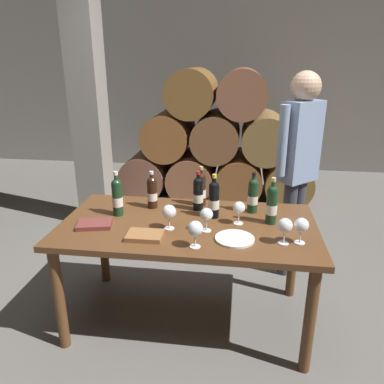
% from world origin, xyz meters
% --- Properties ---
extents(ground_plane, '(14.00, 14.00, 0.00)m').
position_xyz_m(ground_plane, '(0.00, 0.00, 0.00)').
color(ground_plane, '#66635E').
extents(cellar_back_wall, '(10.00, 0.24, 2.80)m').
position_xyz_m(cellar_back_wall, '(0.00, 4.20, 1.40)').
color(cellar_back_wall, gray).
rests_on(cellar_back_wall, ground_plane).
extents(barrel_stack, '(2.49, 0.90, 1.69)m').
position_xyz_m(barrel_stack, '(-0.00, 2.60, 0.72)').
color(barrel_stack, brown).
rests_on(barrel_stack, ground_plane).
extents(stone_pillar, '(0.32, 0.32, 2.60)m').
position_xyz_m(stone_pillar, '(-1.30, 1.60, 1.30)').
color(stone_pillar, gray).
rests_on(stone_pillar, ground_plane).
extents(dining_table, '(1.70, 0.90, 0.76)m').
position_xyz_m(dining_table, '(0.00, 0.00, 0.67)').
color(dining_table, brown).
rests_on(dining_table, ground_plane).
extents(wine_bottle_0, '(0.07, 0.07, 0.29)m').
position_xyz_m(wine_bottle_0, '(0.04, 0.24, 0.89)').
color(wine_bottle_0, black).
rests_on(wine_bottle_0, dining_table).
extents(wine_bottle_1, '(0.07, 0.07, 0.32)m').
position_xyz_m(wine_bottle_1, '(-0.51, 0.07, 0.90)').
color(wine_bottle_1, '#19381E').
rests_on(wine_bottle_1, dining_table).
extents(wine_bottle_2, '(0.07, 0.07, 0.30)m').
position_xyz_m(wine_bottle_2, '(0.43, 0.26, 0.89)').
color(wine_bottle_2, '#19381E').
rests_on(wine_bottle_2, dining_table).
extents(wine_bottle_3, '(0.07, 0.07, 0.28)m').
position_xyz_m(wine_bottle_3, '(-0.30, 0.24, 0.88)').
color(wine_bottle_3, black).
rests_on(wine_bottle_3, dining_table).
extents(wine_bottle_4, '(0.07, 0.07, 0.31)m').
position_xyz_m(wine_bottle_4, '(0.16, 0.12, 0.89)').
color(wine_bottle_4, black).
rests_on(wine_bottle_4, dining_table).
extents(wine_bottle_5, '(0.07, 0.07, 0.30)m').
position_xyz_m(wine_bottle_5, '(0.05, 0.34, 0.89)').
color(wine_bottle_5, black).
rests_on(wine_bottle_5, dining_table).
extents(wine_bottle_6, '(0.07, 0.07, 0.32)m').
position_xyz_m(wine_bottle_6, '(0.55, 0.08, 0.90)').
color(wine_bottle_6, '#19381E').
rests_on(wine_bottle_6, dining_table).
extents(wine_glass_0, '(0.09, 0.09, 0.16)m').
position_xyz_m(wine_glass_0, '(0.09, -0.32, 0.88)').
color(wine_glass_0, white).
rests_on(wine_glass_0, dining_table).
extents(wine_glass_1, '(0.09, 0.09, 0.16)m').
position_xyz_m(wine_glass_1, '(0.61, -0.21, 0.87)').
color(wine_glass_1, white).
rests_on(wine_glass_1, dining_table).
extents(wine_glass_2, '(0.08, 0.08, 0.16)m').
position_xyz_m(wine_glass_2, '(0.13, -0.10, 0.87)').
color(wine_glass_2, white).
rests_on(wine_glass_2, dining_table).
extents(wine_glass_3, '(0.09, 0.09, 0.16)m').
position_xyz_m(wine_glass_3, '(-0.11, -0.10, 0.88)').
color(wine_glass_3, white).
rests_on(wine_glass_3, dining_table).
extents(wine_glass_4, '(0.09, 0.09, 0.16)m').
position_xyz_m(wine_glass_4, '(0.70, -0.19, 0.87)').
color(wine_glass_4, white).
rests_on(wine_glass_4, dining_table).
extents(wine_glass_5, '(0.08, 0.08, 0.16)m').
position_xyz_m(wine_glass_5, '(0.33, 0.04, 0.87)').
color(wine_glass_5, white).
rests_on(wine_glass_5, dining_table).
extents(tasting_notebook, '(0.25, 0.21, 0.03)m').
position_xyz_m(tasting_notebook, '(-0.60, -0.13, 0.77)').
color(tasting_notebook, brown).
rests_on(tasting_notebook, dining_table).
extents(leather_ledger, '(0.22, 0.16, 0.03)m').
position_xyz_m(leather_ledger, '(-0.23, -0.25, 0.77)').
color(leather_ledger, '#936038').
rests_on(leather_ledger, dining_table).
extents(serving_plate, '(0.24, 0.24, 0.01)m').
position_xyz_m(serving_plate, '(0.32, -0.20, 0.77)').
color(serving_plate, white).
rests_on(serving_plate, dining_table).
extents(sommelier_presenting, '(0.38, 0.36, 1.72)m').
position_xyz_m(sommelier_presenting, '(0.79, 0.75, 1.04)').
color(sommelier_presenting, '#383842').
rests_on(sommelier_presenting, ground_plane).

